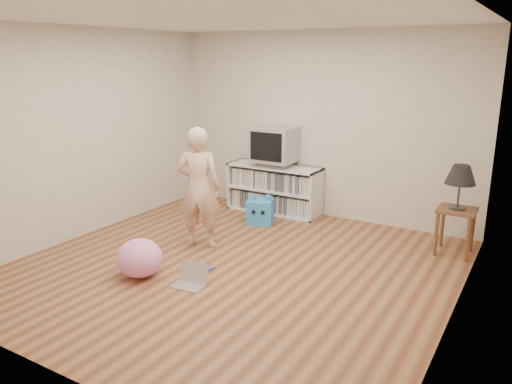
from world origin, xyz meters
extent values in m
plane|color=brown|center=(0.00, 0.00, 0.00)|extent=(4.50, 4.50, 0.00)
cube|color=beige|center=(0.00, 2.25, 1.30)|extent=(4.50, 0.02, 2.60)
cube|color=beige|center=(0.00, -2.25, 1.30)|extent=(4.50, 0.02, 2.60)
cube|color=beige|center=(-2.25, 0.00, 1.30)|extent=(0.02, 4.50, 2.60)
cube|color=beige|center=(2.25, 0.00, 1.30)|extent=(0.02, 4.50, 2.60)
cube|color=white|center=(0.00, 0.00, 2.60)|extent=(4.50, 4.50, 0.01)
cube|color=white|center=(-0.60, 2.23, 0.35)|extent=(1.40, 0.03, 0.70)
cube|color=white|center=(-1.29, 2.02, 0.35)|extent=(0.03, 0.45, 0.70)
cube|color=white|center=(0.08, 2.02, 0.35)|extent=(0.03, 0.45, 0.70)
cube|color=white|center=(-0.60, 2.02, 0.01)|extent=(1.40, 0.45, 0.03)
cube|color=white|center=(-0.60, 2.02, 0.35)|extent=(1.34, 0.45, 0.03)
cube|color=white|center=(-0.60, 2.02, 0.68)|extent=(1.40, 0.45, 0.03)
cube|color=silver|center=(-0.60, 2.02, 0.35)|extent=(1.26, 0.36, 0.64)
cube|color=gray|center=(-0.60, 2.02, 0.73)|extent=(0.45, 0.35, 0.07)
cube|color=#99999D|center=(-0.60, 2.02, 1.02)|extent=(0.60, 0.52, 0.50)
cube|color=black|center=(-0.60, 1.75, 1.02)|extent=(0.50, 0.01, 0.40)
cylinder|color=brown|center=(1.82, 1.48, 0.26)|extent=(0.04, 0.04, 0.52)
cylinder|color=brown|center=(2.16, 1.48, 0.26)|extent=(0.04, 0.04, 0.52)
cylinder|color=brown|center=(1.82, 1.82, 0.26)|extent=(0.04, 0.04, 0.52)
cylinder|color=brown|center=(2.16, 1.82, 0.26)|extent=(0.04, 0.04, 0.52)
cube|color=brown|center=(1.99, 1.65, 0.54)|extent=(0.42, 0.42, 0.03)
cylinder|color=#333333|center=(1.99, 1.65, 0.56)|extent=(0.18, 0.18, 0.02)
cylinder|color=#333333|center=(1.99, 1.65, 0.74)|extent=(0.02, 0.02, 0.32)
imported|color=beige|center=(-0.71, 0.35, 0.73)|extent=(0.62, 0.51, 1.46)
cube|color=silver|center=(-0.13, -0.63, 0.01)|extent=(0.33, 0.25, 0.01)
cube|color=silver|center=(-0.14, -0.52, 0.12)|extent=(0.32, 0.09, 0.21)
cube|color=black|center=(-0.14, -0.52, 0.12)|extent=(0.28, 0.07, 0.17)
cube|color=#3F52A9|center=(-0.20, -0.18, 0.01)|extent=(0.07, 0.10, 0.02)
cube|color=#2A93F2|center=(-0.52, 1.45, 0.17)|extent=(0.42, 0.38, 0.33)
cylinder|color=#2A93F2|center=(-0.62, 1.41, 0.37)|extent=(0.08, 0.08, 0.07)
cylinder|color=#2A93F2|center=(-0.41, 1.49, 0.37)|extent=(0.08, 0.08, 0.07)
sphere|color=black|center=(-0.53, 1.29, 0.20)|extent=(0.06, 0.06, 0.06)
sphere|color=black|center=(-0.41, 1.34, 0.20)|extent=(0.06, 0.06, 0.06)
ellipsoid|color=#FF84D0|center=(-0.73, -0.69, 0.20)|extent=(0.55, 0.55, 0.40)
camera|label=1|loc=(2.81, -4.23, 2.24)|focal=35.00mm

